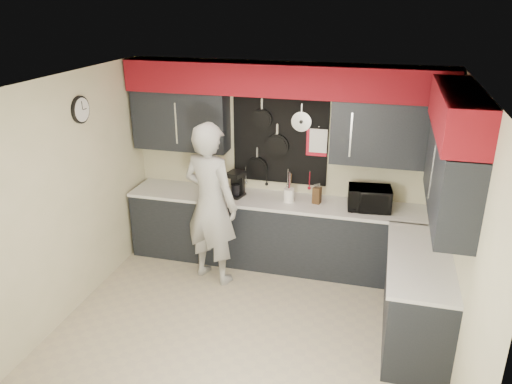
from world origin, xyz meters
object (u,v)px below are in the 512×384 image
(knife_block, at_px, (317,195))
(coffee_maker, at_px, (236,183))
(utensil_crock, at_px, (289,195))
(microwave, at_px, (369,198))
(person, at_px, (211,204))

(knife_block, distance_m, coffee_maker, 1.04)
(knife_block, relative_size, utensil_crock, 1.21)
(microwave, relative_size, knife_block, 2.44)
(microwave, xyz_separation_m, coffee_maker, (-1.67, 0.01, 0.03))
(utensil_crock, xyz_separation_m, person, (-0.85, -0.52, 0.00))
(microwave, xyz_separation_m, utensil_crock, (-0.98, -0.01, -0.05))
(coffee_maker, bearing_deg, microwave, 14.70)
(person, bearing_deg, microwave, -145.15)
(microwave, bearing_deg, knife_block, 171.60)
(knife_block, bearing_deg, utensil_crock, -162.33)
(coffee_maker, distance_m, person, 0.57)
(utensil_crock, bearing_deg, microwave, 0.53)
(knife_block, height_order, coffee_maker, coffee_maker)
(coffee_maker, relative_size, person, 0.16)
(utensil_crock, height_order, coffee_maker, coffee_maker)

